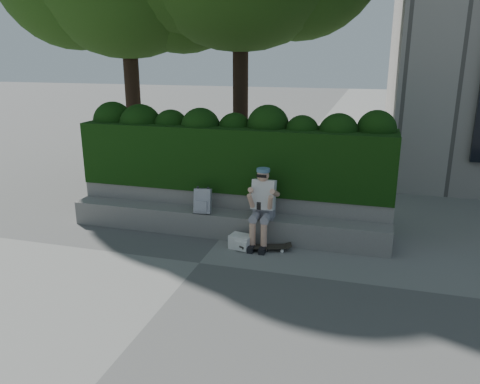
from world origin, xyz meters
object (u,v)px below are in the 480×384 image
(backpack_plaid, at_px, (203,201))
(person, at_px, (263,204))
(backpack_ground, at_px, (241,242))
(skateboard, at_px, (265,247))

(backpack_plaid, bearing_deg, person, -12.29)
(backpack_plaid, distance_m, backpack_ground, 1.07)
(backpack_ground, bearing_deg, skateboard, 12.81)
(skateboard, xyz_separation_m, backpack_ground, (-0.44, -0.01, 0.05))
(skateboard, bearing_deg, backpack_ground, 164.99)
(person, xyz_separation_m, skateboard, (0.13, -0.29, -0.68))
(person, relative_size, backpack_ground, 3.71)
(person, bearing_deg, skateboard, -66.25)
(person, distance_m, backpack_plaid, 1.15)
(backpack_plaid, bearing_deg, skateboard, -24.38)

